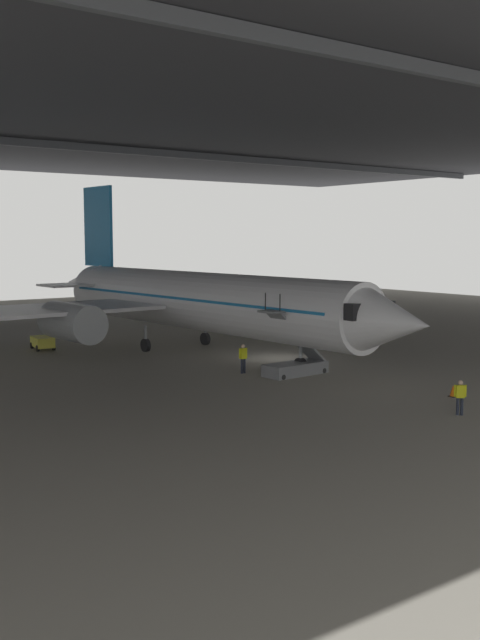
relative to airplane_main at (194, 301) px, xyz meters
The scene contains 8 objects.
ground_plane 7.18m from the airplane_main, 62.87° to the right, with size 110.00×110.00×0.00m, color gray.
hangar_structure 16.34m from the airplane_main, 71.57° to the left, with size 121.00×99.00×18.03m.
airplane_main is the anchor object (origin of this frame).
boarding_stairs 10.98m from the airplane_main, 90.04° to the right, with size 4.37×1.73×4.75m.
crew_worker_near_nose 22.49m from the airplane_main, 91.00° to the right, with size 0.44×0.40×1.57m.
crew_worker_by_stairs 9.10m from the airplane_main, 103.88° to the right, with size 0.55×0.25×1.70m.
traffic_cone_orange 20.14m from the airplane_main, 82.79° to the right, with size 0.36×0.36×0.60m.
baggage_tug 11.22m from the airplane_main, 138.07° to the left, with size 1.50×2.32×0.90m.
Camera 1 is at (-29.96, -36.98, 7.79)m, focal length 41.61 mm.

